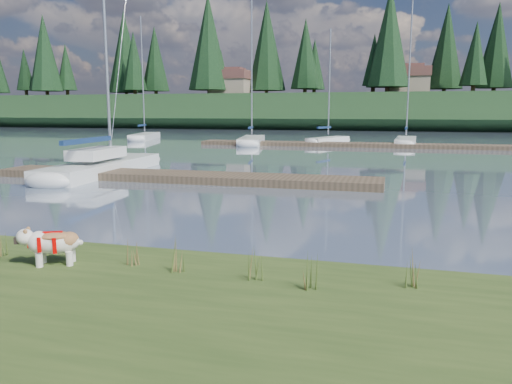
% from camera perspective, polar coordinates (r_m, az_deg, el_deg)
% --- Properties ---
extents(ground, '(200.00, 200.00, 0.00)m').
position_cam_1_polar(ground, '(39.75, 9.28, 5.16)').
color(ground, slate).
rests_on(ground, ground).
extents(ridge, '(200.00, 20.00, 5.00)m').
position_cam_1_polar(ridge, '(82.53, 12.63, 8.89)').
color(ridge, '#1A3319').
rests_on(ridge, ground).
extents(bulldog, '(1.01, 0.70, 0.60)m').
position_cam_1_polar(bulldog, '(8.64, -22.19, -5.28)').
color(bulldog, silver).
rests_on(bulldog, bank).
extents(sailboat_main, '(2.46, 9.49, 13.45)m').
position_cam_1_polar(sailboat_main, '(23.89, -16.29, 3.23)').
color(sailboat_main, silver).
rests_on(sailboat_main, ground).
extents(dock_near, '(16.00, 2.00, 0.30)m').
position_cam_1_polar(dock_near, '(20.36, -8.65, 1.74)').
color(dock_near, '#4C3D2C').
rests_on(dock_near, ground).
extents(dock_far, '(26.00, 2.20, 0.30)m').
position_cam_1_polar(dock_far, '(39.57, 12.17, 5.28)').
color(dock_far, '#4C3D2C').
rests_on(dock_far, ground).
extents(sailboat_bg_0, '(3.63, 8.18, 11.66)m').
position_cam_1_polar(sailboat_bg_0, '(50.62, -12.42, 6.30)').
color(sailboat_bg_0, silver).
rests_on(sailboat_bg_0, ground).
extents(sailboat_bg_1, '(3.34, 8.88, 12.91)m').
position_cam_1_polar(sailboat_bg_1, '(42.97, -0.40, 6.02)').
color(sailboat_bg_1, silver).
rests_on(sailboat_bg_1, ground).
extents(sailboat_bg_2, '(3.39, 6.19, 9.49)m').
position_cam_1_polar(sailboat_bg_2, '(43.00, 8.58, 5.93)').
color(sailboat_bg_2, silver).
rests_on(sailboat_bg_2, ground).
extents(sailboat_bg_3, '(1.86, 7.83, 11.44)m').
position_cam_1_polar(sailboat_bg_3, '(43.46, 16.78, 5.67)').
color(sailboat_bg_3, silver).
rests_on(sailboat_bg_3, ground).
extents(weed_0, '(0.17, 0.14, 0.52)m').
position_cam_1_polar(weed_0, '(8.25, -13.91, -6.65)').
color(weed_0, '#475B23').
rests_on(weed_0, bank).
extents(weed_1, '(0.17, 0.14, 0.55)m').
position_cam_1_polar(weed_1, '(7.80, -8.82, -7.30)').
color(weed_1, '#475B23').
rests_on(weed_1, bank).
extents(weed_2, '(0.17, 0.14, 0.57)m').
position_cam_1_polar(weed_2, '(6.99, 6.19, -9.18)').
color(weed_2, '#475B23').
rests_on(weed_2, bank).
extents(weed_3, '(0.17, 0.14, 0.61)m').
position_cam_1_polar(weed_3, '(9.54, -27.13, -5.03)').
color(weed_3, '#475B23').
rests_on(weed_3, bank).
extents(weed_4, '(0.17, 0.14, 0.49)m').
position_cam_1_polar(weed_4, '(7.30, -0.06, -8.58)').
color(weed_4, '#475B23').
rests_on(weed_4, bank).
extents(weed_5, '(0.17, 0.14, 0.57)m').
position_cam_1_polar(weed_5, '(7.37, 17.31, -8.58)').
color(weed_5, '#475B23').
rests_on(weed_5, bank).
extents(mud_lip, '(60.00, 0.50, 0.14)m').
position_cam_1_polar(mud_lip, '(9.31, -12.69, -7.95)').
color(mud_lip, '#33281C').
rests_on(mud_lip, ground).
extents(conifer_0, '(5.72, 5.72, 14.15)m').
position_cam_1_polar(conifer_0, '(97.20, -23.00, 14.41)').
color(conifer_0, '#382619').
rests_on(conifer_0, ridge).
extents(conifer_1, '(4.40, 4.40, 11.30)m').
position_cam_1_polar(conifer_1, '(92.19, -13.78, 14.34)').
color(conifer_1, '#382619').
rests_on(conifer_1, ridge).
extents(conifer_2, '(6.60, 6.60, 16.05)m').
position_cam_1_polar(conifer_2, '(83.46, -5.46, 16.68)').
color(conifer_2, '#382619').
rests_on(conifer_2, ridge).
extents(conifer_3, '(4.84, 4.84, 12.25)m').
position_cam_1_polar(conifer_3, '(83.14, 5.67, 15.45)').
color(conifer_3, '#382619').
rests_on(conifer_3, ridge).
extents(conifer_4, '(6.16, 6.16, 15.10)m').
position_cam_1_polar(conifer_4, '(76.13, 14.99, 16.79)').
color(conifer_4, '#382619').
rests_on(conifer_4, ridge).
extents(conifer_5, '(3.96, 3.96, 10.35)m').
position_cam_1_polar(conifer_5, '(80.54, 23.79, 14.28)').
color(conifer_5, '#382619').
rests_on(conifer_5, ridge).
extents(house_0, '(6.30, 5.30, 4.65)m').
position_cam_1_polar(house_0, '(83.77, -2.93, 12.40)').
color(house_0, gray).
rests_on(house_0, ridge).
extents(house_1, '(6.30, 5.30, 4.65)m').
position_cam_1_polar(house_1, '(80.57, 17.04, 12.13)').
color(house_1, gray).
rests_on(house_1, ridge).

